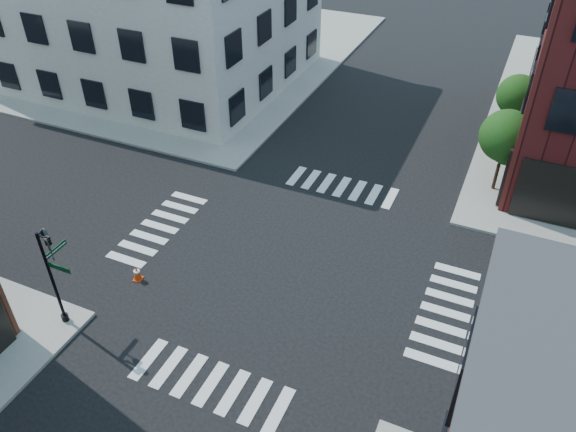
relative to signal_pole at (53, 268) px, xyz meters
The scene contains 6 objects.
ground 9.90m from the signal_pole, 44.81° to the left, with size 120.00×120.00×0.00m, color black.
sidewalk_nw 31.27m from the signal_pole, 117.29° to the left, with size 30.00×30.00×0.15m, color gray.
tree_near 21.94m from the signal_pole, 49.38° to the left, with size 2.69×2.69×4.49m.
tree_far 26.78m from the signal_pole, 57.77° to the left, with size 2.43×2.43×4.07m.
signal_pole is the anchor object (origin of this frame).
traffic_cone 4.15m from the signal_pole, 71.97° to the left, with size 0.46×0.46×0.71m.
Camera 1 is at (7.68, -17.34, 16.92)m, focal length 35.00 mm.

